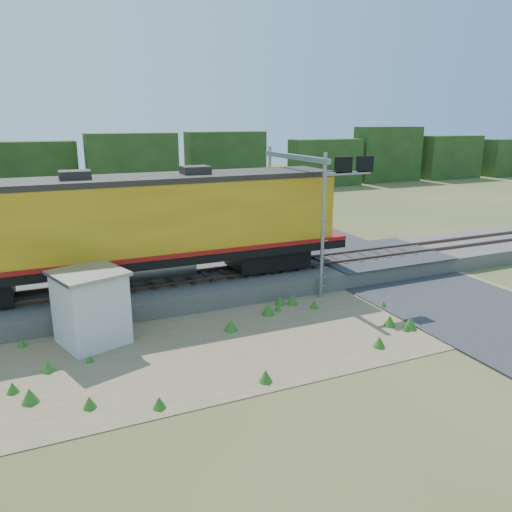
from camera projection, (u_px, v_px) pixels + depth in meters
name	position (u px, v px, depth m)	size (l,w,h in m)	color
ground	(320.00, 329.00, 19.60)	(140.00, 140.00, 0.00)	#475123
ballast	(258.00, 277.00, 24.79)	(70.00, 5.00, 0.80)	slate
rails	(258.00, 268.00, 24.67)	(70.00, 1.54, 0.16)	brown
dirt_shoulder	(269.00, 333.00, 19.26)	(26.00, 8.00, 0.03)	#8C7754
road	(443.00, 297.00, 22.96)	(7.00, 66.00, 0.86)	#38383A
tree_line_north	(134.00, 168.00, 52.33)	(130.00, 3.00, 6.50)	#1D3714
weed_clumps	(237.00, 344.00, 18.33)	(15.00, 6.20, 0.56)	#2F6A1E
locomotive	(122.00, 226.00, 21.46)	(20.32, 3.10, 5.24)	black
shed	(91.00, 307.00, 18.09)	(2.93, 2.93, 2.75)	silver
signal_gantry	(307.00, 184.00, 23.89)	(2.62, 6.20, 6.61)	gray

